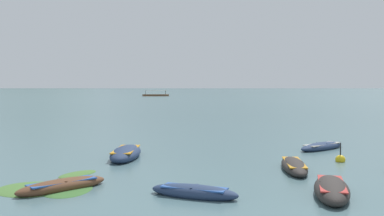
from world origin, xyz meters
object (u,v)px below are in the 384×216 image
at_px(rowboat_2, 332,190).
at_px(rowboat_5, 126,153).
at_px(rowboat_0, 194,192).
at_px(rowboat_4, 62,186).
at_px(rowboat_1, 322,147).
at_px(mooring_buoy, 340,160).
at_px(rowboat_6, 294,166).
at_px(ferry_0, 156,95).

xyz_separation_m(rowboat_2, rowboat_5, (-7.96, 8.93, 0.02)).
distance_m(rowboat_0, rowboat_4, 5.12).
distance_m(rowboat_0, rowboat_1, 14.17).
bearing_deg(rowboat_5, mooring_buoy, -11.07).
bearing_deg(rowboat_5, rowboat_2, -48.29).
bearing_deg(rowboat_6, ferry_0, 92.07).
xyz_separation_m(rowboat_4, rowboat_5, (1.94, 7.18, 0.08)).
xyz_separation_m(rowboat_5, ferry_0, (2.41, 154.37, 0.20)).
distance_m(rowboat_4, ferry_0, 161.62).
xyz_separation_m(rowboat_2, rowboat_6, (0.20, 4.71, -0.03)).
height_order(rowboat_6, ferry_0, ferry_0).
distance_m(rowboat_5, ferry_0, 154.39).
height_order(rowboat_1, rowboat_6, rowboat_6).
relative_size(rowboat_0, ferry_0, 0.31).
bearing_deg(ferry_0, rowboat_2, -88.06).
bearing_deg(rowboat_5, rowboat_4, -105.12).
xyz_separation_m(rowboat_0, rowboat_4, (-4.92, 1.42, -0.00)).
bearing_deg(rowboat_2, rowboat_1, 69.40).
xyz_separation_m(rowboat_0, rowboat_5, (-2.98, 8.61, 0.08)).
bearing_deg(rowboat_5, rowboat_6, -27.36).
xyz_separation_m(rowboat_1, ferry_0, (-9.73, 152.17, 0.27)).
distance_m(rowboat_6, ferry_0, 158.70).
distance_m(rowboat_0, rowboat_6, 6.79).
height_order(rowboat_2, rowboat_5, rowboat_5).
distance_m(rowboat_1, rowboat_4, 16.93).
bearing_deg(rowboat_2, mooring_buoy, 63.25).
xyz_separation_m(rowboat_1, rowboat_4, (-14.08, -9.39, 0.00)).
distance_m(rowboat_0, rowboat_5, 9.11).
height_order(rowboat_4, mooring_buoy, mooring_buoy).
xyz_separation_m(rowboat_6, ferry_0, (-5.74, 158.59, 0.25)).
bearing_deg(ferry_0, rowboat_0, -89.80).
relative_size(rowboat_6, ferry_0, 0.39).
bearing_deg(rowboat_6, mooring_buoy, 32.19).
relative_size(rowboat_1, rowboat_4, 1.17).
xyz_separation_m(rowboat_2, ferry_0, (-5.55, 163.30, 0.22)).
distance_m(rowboat_2, rowboat_5, 11.96).
relative_size(rowboat_4, rowboat_5, 0.73).
xyz_separation_m(rowboat_1, mooring_buoy, (-0.80, -4.42, -0.06)).
bearing_deg(rowboat_0, rowboat_1, 49.72).
xyz_separation_m(rowboat_2, rowboat_4, (-9.90, 1.74, -0.06)).
relative_size(rowboat_2, rowboat_4, 1.17).
bearing_deg(mooring_buoy, rowboat_1, 79.73).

